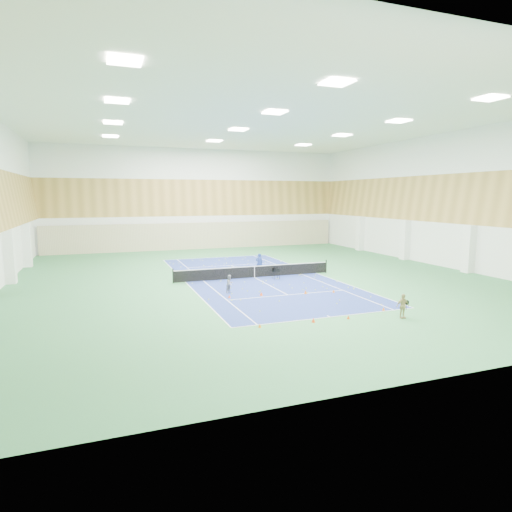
# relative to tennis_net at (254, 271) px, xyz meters

# --- Properties ---
(ground) EXTENTS (40.00, 40.00, 0.00)m
(ground) POSITION_rel_tennis_net_xyz_m (0.00, 0.00, -0.55)
(ground) COLOR #317443
(ground) RESTS_ON ground
(room_shell) EXTENTS (36.00, 40.00, 12.00)m
(room_shell) POSITION_rel_tennis_net_xyz_m (0.00, 0.00, 5.45)
(room_shell) COLOR white
(room_shell) RESTS_ON ground
(wood_cladding) EXTENTS (36.00, 40.00, 8.00)m
(wood_cladding) POSITION_rel_tennis_net_xyz_m (0.00, 0.00, 7.45)
(wood_cladding) COLOR #B68C43
(wood_cladding) RESTS_ON room_shell
(ceiling_light_grid) EXTENTS (21.40, 25.40, 0.06)m
(ceiling_light_grid) POSITION_rel_tennis_net_xyz_m (0.00, 0.00, 11.37)
(ceiling_light_grid) COLOR white
(ceiling_light_grid) RESTS_ON room_shell
(court_surface) EXTENTS (10.97, 23.77, 0.01)m
(court_surface) POSITION_rel_tennis_net_xyz_m (0.00, 0.00, -0.55)
(court_surface) COLOR navy
(court_surface) RESTS_ON ground
(tennis_balls_scatter) EXTENTS (10.57, 22.77, 0.07)m
(tennis_balls_scatter) POSITION_rel_tennis_net_xyz_m (0.00, 0.00, -0.50)
(tennis_balls_scatter) COLOR #D7ED28
(tennis_balls_scatter) RESTS_ON ground
(tennis_net) EXTENTS (12.80, 0.10, 1.10)m
(tennis_net) POSITION_rel_tennis_net_xyz_m (0.00, 0.00, 0.00)
(tennis_net) COLOR black
(tennis_net) RESTS_ON ground
(back_curtain) EXTENTS (35.40, 0.16, 3.20)m
(back_curtain) POSITION_rel_tennis_net_xyz_m (0.00, 19.75, 1.05)
(back_curtain) COLOR #C6B793
(back_curtain) RESTS_ON ground
(coach) EXTENTS (0.66, 0.50, 1.62)m
(coach) POSITION_rel_tennis_net_xyz_m (1.17, 2.07, 0.26)
(coach) COLOR navy
(coach) RESTS_ON ground
(child_court) EXTENTS (0.75, 0.72, 1.21)m
(child_court) POSITION_rel_tennis_net_xyz_m (-3.35, -4.46, 0.06)
(child_court) COLOR gray
(child_court) RESTS_ON ground
(child_apron) EXTENTS (0.78, 0.33, 1.32)m
(child_apron) POSITION_rel_tennis_net_xyz_m (3.49, -13.35, 0.11)
(child_apron) COLOR tan
(child_apron) RESTS_ON ground
(ball_cart) EXTENTS (0.54, 0.54, 0.88)m
(ball_cart) POSITION_rel_tennis_net_xyz_m (1.36, -1.14, -0.11)
(ball_cart) COLOR black
(ball_cart) RESTS_ON ground
(cone_svc_a) EXTENTS (0.18, 0.18, 0.19)m
(cone_svc_a) POSITION_rel_tennis_net_xyz_m (-3.81, -5.86, -0.45)
(cone_svc_a) COLOR #F7410D
(cone_svc_a) RESTS_ON ground
(cone_svc_b) EXTENTS (0.23, 0.23, 0.25)m
(cone_svc_b) POSITION_rel_tennis_net_xyz_m (-1.68, -5.96, -0.42)
(cone_svc_b) COLOR #F3490C
(cone_svc_b) RESTS_ON ground
(cone_svc_c) EXTENTS (0.22, 0.22, 0.24)m
(cone_svc_c) POSITION_rel_tennis_net_xyz_m (1.25, -6.48, -0.43)
(cone_svc_c) COLOR orange
(cone_svc_c) RESTS_ON ground
(cone_svc_d) EXTENTS (0.19, 0.19, 0.20)m
(cone_svc_d) POSITION_rel_tennis_net_xyz_m (3.18, -6.80, -0.45)
(cone_svc_d) COLOR orange
(cone_svc_d) RESTS_ON ground
(cone_base_a) EXTENTS (0.17, 0.17, 0.19)m
(cone_base_a) POSITION_rel_tennis_net_xyz_m (-4.14, -12.27, -0.45)
(cone_base_a) COLOR orange
(cone_base_a) RESTS_ON ground
(cone_base_b) EXTENTS (0.21, 0.21, 0.23)m
(cone_base_b) POSITION_rel_tennis_net_xyz_m (-1.26, -12.39, -0.44)
(cone_base_b) COLOR #FF420D
(cone_base_b) RESTS_ON ground
(cone_base_c) EXTENTS (0.18, 0.18, 0.19)m
(cone_base_c) POSITION_rel_tennis_net_xyz_m (0.76, -12.48, -0.45)
(cone_base_c) COLOR #EC4A0C
(cone_base_c) RESTS_ON ground
(cone_base_d) EXTENTS (0.18, 0.18, 0.20)m
(cone_base_d) POSITION_rel_tennis_net_xyz_m (3.51, -11.75, -0.45)
(cone_base_d) COLOR orange
(cone_base_d) RESTS_ON ground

